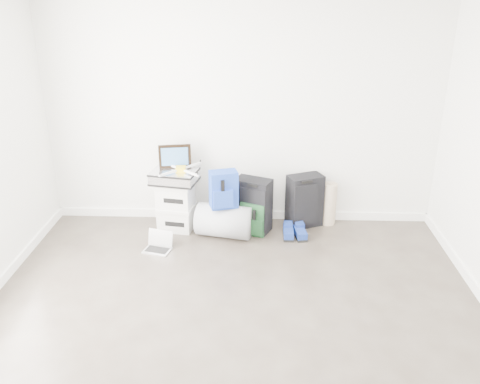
{
  "coord_description": "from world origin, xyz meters",
  "views": [
    {
      "loc": [
        0.19,
        -3.13,
        2.71
      ],
      "look_at": [
        0.01,
        1.9,
        0.59
      ],
      "focal_mm": 38.0,
      "sensor_mm": 36.0,
      "label": 1
    }
  ],
  "objects_px": {
    "carry_on": "(305,201)",
    "large_suitcase": "(253,205)",
    "briefcase": "(174,177)",
    "boxes_stack": "(176,205)",
    "laptop": "(159,245)",
    "duffel_bag": "(224,221)"
  },
  "relations": [
    {
      "from": "large_suitcase",
      "to": "laptop",
      "type": "height_order",
      "value": "large_suitcase"
    },
    {
      "from": "large_suitcase",
      "to": "laptop",
      "type": "distance_m",
      "value": 1.16
    },
    {
      "from": "briefcase",
      "to": "carry_on",
      "type": "bearing_deg",
      "value": 15.64
    },
    {
      "from": "boxes_stack",
      "to": "large_suitcase",
      "type": "bearing_deg",
      "value": 8.81
    },
    {
      "from": "large_suitcase",
      "to": "carry_on",
      "type": "height_order",
      "value": "large_suitcase"
    },
    {
      "from": "briefcase",
      "to": "laptop",
      "type": "bearing_deg",
      "value": -92.8
    },
    {
      "from": "briefcase",
      "to": "duffel_bag",
      "type": "xyz_separation_m",
      "value": [
        0.57,
        -0.17,
        -0.46
      ]
    },
    {
      "from": "boxes_stack",
      "to": "duffel_bag",
      "type": "relative_size",
      "value": 0.95
    },
    {
      "from": "boxes_stack",
      "to": "briefcase",
      "type": "bearing_deg",
      "value": 9.52
    },
    {
      "from": "briefcase",
      "to": "laptop",
      "type": "distance_m",
      "value": 0.8
    },
    {
      "from": "briefcase",
      "to": "large_suitcase",
      "type": "relative_size",
      "value": 0.79
    },
    {
      "from": "briefcase",
      "to": "duffel_bag",
      "type": "relative_size",
      "value": 0.82
    },
    {
      "from": "briefcase",
      "to": "boxes_stack",
      "type": "bearing_deg",
      "value": -169.4
    },
    {
      "from": "briefcase",
      "to": "large_suitcase",
      "type": "xyz_separation_m",
      "value": [
        0.89,
        -0.01,
        -0.34
      ]
    },
    {
      "from": "boxes_stack",
      "to": "large_suitcase",
      "type": "distance_m",
      "value": 0.89
    },
    {
      "from": "boxes_stack",
      "to": "large_suitcase",
      "type": "xyz_separation_m",
      "value": [
        0.89,
        -0.01,
        0.02
      ]
    },
    {
      "from": "carry_on",
      "to": "large_suitcase",
      "type": "bearing_deg",
      "value": 169.95
    },
    {
      "from": "large_suitcase",
      "to": "briefcase",
      "type": "bearing_deg",
      "value": -157.21
    },
    {
      "from": "laptop",
      "to": "large_suitcase",
      "type": "bearing_deg",
      "value": 41.1
    },
    {
      "from": "boxes_stack",
      "to": "carry_on",
      "type": "distance_m",
      "value": 1.5
    },
    {
      "from": "briefcase",
      "to": "duffel_bag",
      "type": "distance_m",
      "value": 0.75
    },
    {
      "from": "carry_on",
      "to": "laptop",
      "type": "relative_size",
      "value": 1.93
    }
  ]
}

